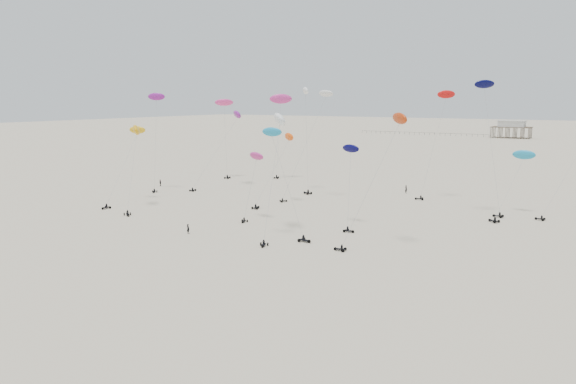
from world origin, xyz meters
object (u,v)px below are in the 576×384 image
Objects in this scene: pavilion_main at (511,130)px; rig_0 at (127,154)px; rig_9 at (488,121)px; rig_4 at (156,116)px; spectator_0 at (188,233)px.

rig_0 reaches higher than pavilion_main.
rig_9 is (68.74, 26.71, 7.59)m from rig_0.
pavilion_main is 231.46m from rig_9.
spectator_0 is at bearing 110.87° from rig_4.
pavilion_main is 0.81× the size of rig_9.
pavilion_main is 11.10× the size of spectator_0.
pavilion_main is 243.55m from rig_4.
rig_4 is 75.94m from rig_9.
spectator_0 is (30.27, -15.51, -10.43)m from rig_0.
rig_9 is 59.89m from spectator_0.
rig_0 is 18.42m from rig_4.
rig_9 is (34.26, -228.49, 13.80)m from pavilion_main.
rig_0 is (-34.48, -255.20, 6.21)m from pavilion_main.
rig_0 is at bearing 116.18° from rig_9.
spectator_0 is at bearing -90.89° from pavilion_main.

